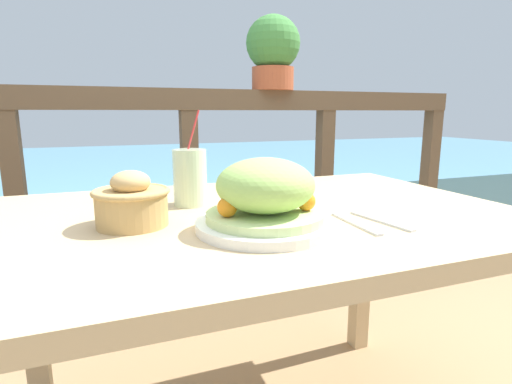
{
  "coord_description": "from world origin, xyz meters",
  "views": [
    {
      "loc": [
        -0.35,
        -0.89,
        0.96
      ],
      "look_at": [
        -0.03,
        -0.05,
        0.77
      ],
      "focal_mm": 28.0,
      "sensor_mm": 36.0,
      "label": 1
    }
  ],
  "objects_px": {
    "drink_glass": "(190,177)",
    "potted_plant": "(273,51)",
    "bread_basket": "(132,202)",
    "salad_plate": "(265,199)"
  },
  "relations": [
    {
      "from": "drink_glass",
      "to": "potted_plant",
      "type": "bearing_deg",
      "value": 53.22
    },
    {
      "from": "potted_plant",
      "to": "salad_plate",
      "type": "bearing_deg",
      "value": -113.73
    },
    {
      "from": "bread_basket",
      "to": "salad_plate",
      "type": "bearing_deg",
      "value": -26.53
    },
    {
      "from": "salad_plate",
      "to": "drink_glass",
      "type": "height_order",
      "value": "drink_glass"
    },
    {
      "from": "bread_basket",
      "to": "potted_plant",
      "type": "bearing_deg",
      "value": 51.39
    },
    {
      "from": "salad_plate",
      "to": "potted_plant",
      "type": "relative_size",
      "value": 0.88
    },
    {
      "from": "drink_glass",
      "to": "bread_basket",
      "type": "xyz_separation_m",
      "value": [
        -0.16,
        -0.15,
        -0.02
      ]
    },
    {
      "from": "drink_glass",
      "to": "potted_plant",
      "type": "relative_size",
      "value": 0.75
    },
    {
      "from": "drink_glass",
      "to": "potted_plant",
      "type": "height_order",
      "value": "potted_plant"
    },
    {
      "from": "drink_glass",
      "to": "potted_plant",
      "type": "xyz_separation_m",
      "value": [
        0.54,
        0.72,
        0.44
      ]
    }
  ]
}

